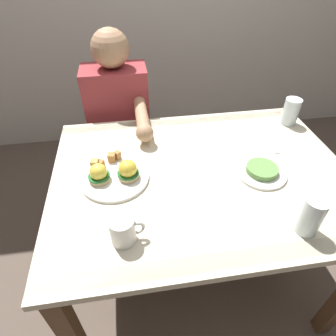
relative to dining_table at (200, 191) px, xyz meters
The scene contains 9 objects.
ground_plane 0.63m from the dining_table, ahead, with size 6.00×6.00×0.00m, color brown.
dining_table is the anchor object (origin of this frame).
eggs_benedict_plate 0.37m from the dining_table, behind, with size 0.27×0.27×0.09m.
coffee_mug 0.45m from the dining_table, 139.26° to the right, with size 0.11×0.08×0.09m.
fork 0.40m from the dining_table, 20.16° to the left, with size 0.03×0.16×0.00m.
water_glass_near 0.62m from the dining_table, 30.16° to the left, with size 0.08×0.08×0.13m.
water_glass_far 0.45m from the dining_table, 51.74° to the right, with size 0.07×0.07×0.14m.
side_plate 0.26m from the dining_table, 11.40° to the right, with size 0.20×0.20×0.04m.
diner_person 0.68m from the dining_table, 118.48° to the left, with size 0.34×0.54×1.14m.
Camera 1 is at (-0.27, -0.83, 1.50)m, focal length 30.29 mm.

